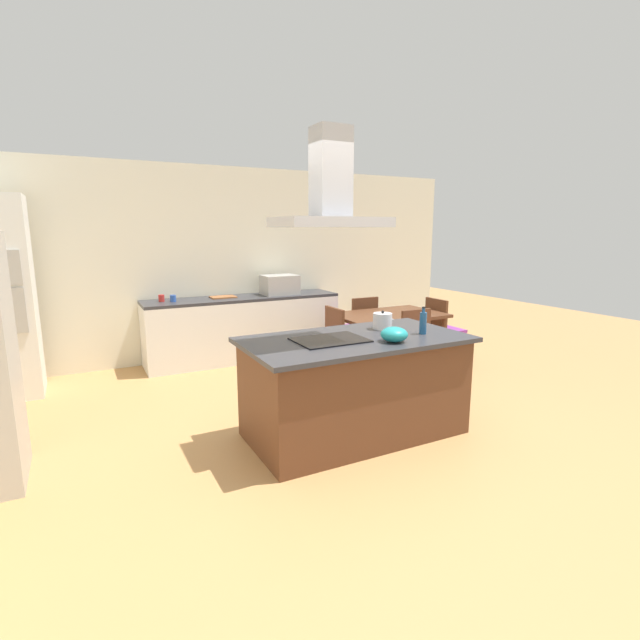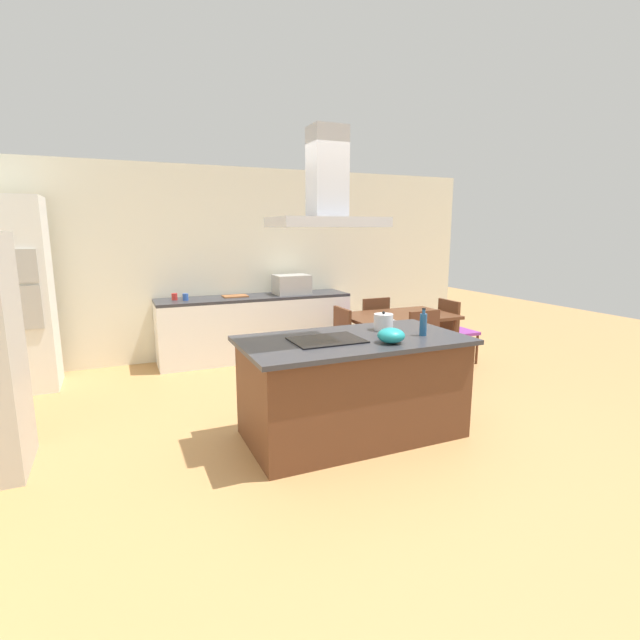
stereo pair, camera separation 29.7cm
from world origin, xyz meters
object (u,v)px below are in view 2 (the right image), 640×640
cutting_board (235,296)px  chair_facing_island (429,344)px  countertop_microwave (292,284)px  wall_oven_stack (17,295)px  range_hood (327,195)px  chair_facing_back_wall (372,324)px  chair_at_right_end (454,327)px  chair_at_left_end (334,339)px  tea_kettle (384,322)px  cooktop (327,340)px  olive_oil_bottle (423,324)px  dining_table (398,321)px  coffee_mug_red (175,297)px  mixing_bowl (391,335)px  coffee_mug_blue (186,297)px

cutting_board → chair_facing_island: cutting_board is taller
countertop_microwave → wall_oven_stack: bearing=-176.1°
countertop_microwave → range_hood: bearing=-104.6°
chair_facing_island → chair_facing_back_wall: 1.33m
countertop_microwave → chair_facing_island: size_ratio=0.56×
countertop_microwave → range_hood: 3.16m
wall_oven_stack → cutting_board: bearing=6.3°
chair_facing_island → chair_at_right_end: bearing=36.0°
chair_at_left_end → tea_kettle: bearing=-95.2°
cooktop → wall_oven_stack: wall_oven_stack is taller
countertop_microwave → cutting_board: size_ratio=1.47×
cutting_board → wall_oven_stack: 2.58m
olive_oil_bottle → range_hood: range_hood is taller
chair_facing_island → countertop_microwave: bearing=115.2°
olive_oil_bottle → wall_oven_stack: bearing=141.4°
olive_oil_bottle → chair_facing_back_wall: olive_oil_bottle is taller
countertop_microwave → chair_facing_back_wall: bearing=-36.3°
wall_oven_stack → chair_facing_island: size_ratio=2.47×
cooktop → countertop_microwave: countertop_microwave is taller
olive_oil_bottle → wall_oven_stack: 4.50m
cooktop → dining_table: cooktop is taller
coffee_mug_red → dining_table: (2.61, -1.44, -0.28)m
olive_oil_bottle → mixing_bowl: size_ratio=1.08×
cutting_board → chair_facing_back_wall: 1.98m
chair_facing_back_wall → wall_oven_stack: bearing=173.8°
coffee_mug_red → chair_at_left_end: bearing=-40.4°
coffee_mug_blue → countertop_microwave: bearing=0.9°
range_hood → mixing_bowl: bearing=-32.0°
olive_oil_bottle → coffee_mug_blue: olive_oil_bottle is taller
chair_facing_back_wall → chair_at_left_end: (-0.92, -0.67, 0.00)m
coffee_mug_red → chair_facing_island: (2.61, -2.11, -0.44)m
mixing_bowl → countertop_microwave: countertop_microwave is taller
tea_kettle → olive_oil_bottle: bearing=-59.9°
chair_at_left_end → range_hood: (-0.79, -1.51, 1.59)m
mixing_bowl → cooktop: bearing=148.0°
chair_facing_island → chair_facing_back_wall: same height
coffee_mug_red → chair_at_right_end: bearing=-22.2°
olive_oil_bottle → coffee_mug_red: (-1.77, 3.11, -0.06)m
tea_kettle → coffee_mug_red: size_ratio=2.58×
dining_table → tea_kettle: bearing=-128.0°
mixing_bowl → coffee_mug_red: bearing=112.8°
countertop_microwave → mixing_bowl: bearing=-95.2°
cooktop → chair_facing_back_wall: size_ratio=0.67×
chair_facing_island → dining_table: bearing=90.0°
cooktop → countertop_microwave: size_ratio=1.20×
mixing_bowl → cutting_board: mixing_bowl is taller
olive_oil_bottle → range_hood: size_ratio=0.28×
cooktop → tea_kettle: bearing=15.2°
chair_facing_island → range_hood: (-1.71, -0.84, 1.59)m
coffee_mug_blue → dining_table: size_ratio=0.06×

